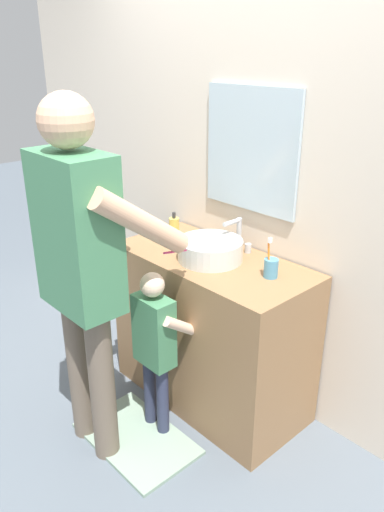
% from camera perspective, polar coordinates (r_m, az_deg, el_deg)
% --- Properties ---
extents(ground_plane, '(14.00, 14.00, 0.00)m').
position_cam_1_polar(ground_plane, '(2.93, -2.26, -18.12)').
color(ground_plane, slate).
extents(back_wall, '(4.40, 0.10, 2.70)m').
position_cam_1_polar(back_wall, '(2.71, 7.43, 10.52)').
color(back_wall, beige).
rests_on(back_wall, ground).
extents(vanity_cabinet, '(1.11, 0.54, 0.89)m').
position_cam_1_polar(vanity_cabinet, '(2.83, 2.25, -8.59)').
color(vanity_cabinet, olive).
rests_on(vanity_cabinet, ground).
extents(sink_basin, '(0.34, 0.34, 0.11)m').
position_cam_1_polar(sink_basin, '(2.59, 2.11, 0.74)').
color(sink_basin, silver).
rests_on(sink_basin, vanity_cabinet).
extents(faucet, '(0.18, 0.14, 0.18)m').
position_cam_1_polar(faucet, '(2.72, 5.25, 2.35)').
color(faucet, '#B7BABF').
rests_on(faucet, vanity_cabinet).
extents(toothbrush_cup, '(0.07, 0.07, 0.21)m').
position_cam_1_polar(toothbrush_cup, '(2.43, 9.07, -1.32)').
color(toothbrush_cup, '#4C8EB2').
rests_on(toothbrush_cup, vanity_cabinet).
extents(soap_bottle, '(0.06, 0.06, 0.17)m').
position_cam_1_polar(soap_bottle, '(2.86, -2.07, 3.20)').
color(soap_bottle, gold).
rests_on(soap_bottle, vanity_cabinet).
extents(bath_mat, '(0.64, 0.40, 0.02)m').
position_cam_1_polar(bath_mat, '(2.81, -6.38, -20.16)').
color(bath_mat, gray).
rests_on(bath_mat, ground).
extents(child_toddler, '(0.29, 0.29, 0.93)m').
position_cam_1_polar(child_toddler, '(2.55, -4.21, -9.62)').
color(child_toddler, '#2D334C').
rests_on(child_toddler, ground).
extents(adult_parent, '(0.55, 0.58, 1.77)m').
position_cam_1_polar(adult_parent, '(2.27, -12.52, 0.07)').
color(adult_parent, '#6B5B4C').
rests_on(adult_parent, ground).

